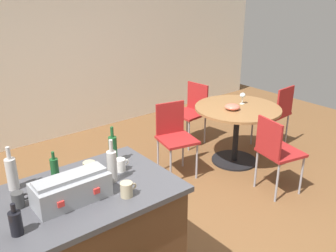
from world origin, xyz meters
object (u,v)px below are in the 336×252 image
Objects in this scene: bottle_3 at (12,173)px; kitchen_island at (86,246)px; bottle_1 at (112,165)px; serving_bowl at (232,107)px; cup_2 at (90,168)px; toolbox at (71,189)px; folding_chair_right at (276,149)px; bottle_2 at (113,149)px; cup_1 at (121,165)px; folding_chair_left at (175,134)px; bottle_4 at (54,167)px; dining_table at (237,120)px; folding_chair_near at (276,111)px; bottle_0 at (16,223)px; cup_3 at (18,200)px; wine_glass at (243,96)px; folding_chair_far at (192,109)px; cup_0 at (127,189)px.

kitchen_island is at bearing -43.44° from bottle_3.
bottle_1 reaches higher than serving_bowl.
toolbox is at bearing -134.98° from cup_2.
kitchen_island reaches higher than folding_chair_right.
bottle_3 is (-0.72, 0.08, 0.01)m from bottle_2.
toolbox reaches higher than cup_1.
folding_chair_left is 4.35× the size of bottle_4.
toolbox is 4.29× the size of cup_1.
dining_table is 5.83× the size of serving_bowl.
dining_table is 1.20× the size of folding_chair_near.
bottle_2 is (0.15, 0.24, -0.01)m from bottle_1.
bottle_3 is at bearing -172.29° from folding_chair_near.
folding_chair_left is at bearing 30.07° from bottle_0.
toolbox is 2.38× the size of bottle_4.
bottle_1 is (-2.01, -0.06, 0.49)m from folding_chair_right.
bottle_1 reaches higher than bottle_0.
bottle_3 is 0.52m from cup_2.
toolbox is 1.53× the size of bottle_3.
kitchen_island is at bearing -80.49° from bottle_4.
cup_2 is at bearing 109.70° from bottle_1.
dining_table is at bearing 15.03° from cup_2.
bottle_1 is 2.83× the size of cup_1.
bottle_2 is at bearing 11.70° from cup_3.
bottle_4 is 1.80× the size of cup_1.
cup_2 is at bearing 150.67° from cup_1.
cup_1 is 0.77× the size of wine_glass.
bottle_4 is at bearing -167.78° from wine_glass.
folding_chair_near is 1.15m from folding_chair_far.
bottle_2 is 2.65× the size of cup_1.
cup_1 is at bearing -143.46° from folding_chair_left.
toolbox reaches higher than folding_chair_near.
bottle_1 is at bearing -45.65° from bottle_4.
toolbox reaches higher than cup_2.
dining_table is 5.30× the size of bottle_4.
bottle_0 reaches higher than cup_2.
folding_chair_near reaches higher than dining_table.
bottle_2 is 2.32m from wine_glass.
kitchen_island is at bearing -149.40° from bottle_2.
folding_chair_near is at bearing 0.38° from serving_bowl.
cup_2 is (0.64, 0.38, -0.03)m from bottle_0.
serving_bowl is (2.45, 0.86, -0.20)m from toolbox.
folding_chair_left is 7.34× the size of cup_0.
kitchen_island is 10.86× the size of cup_0.
bottle_1 is at bearing -2.21° from kitchen_island.
folding_chair_right is 0.96m from wine_glass.
bottle_2 is 2.48× the size of cup_0.
cup_2 reaches higher than dining_table.
folding_chair_right is 2.82× the size of bottle_3.
cup_2 is (0.22, -0.10, -0.03)m from bottle_4.
dining_table is at bearing 10.11° from bottle_3.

